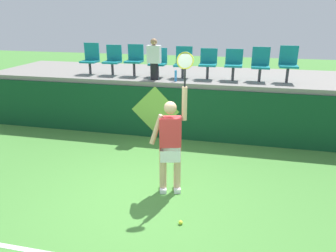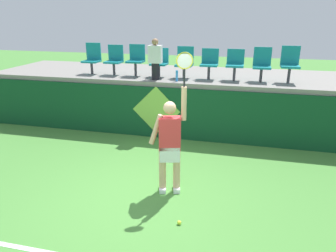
{
  "view_description": "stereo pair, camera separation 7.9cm",
  "coord_description": "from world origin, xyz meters",
  "px_view_note": "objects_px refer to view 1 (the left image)",
  "views": [
    {
      "loc": [
        1.51,
        -4.73,
        3.12
      ],
      "look_at": [
        0.2,
        1.04,
        1.02
      ],
      "focal_mm": 34.06,
      "sensor_mm": 36.0,
      "label": 1
    },
    {
      "loc": [
        1.59,
        -4.71,
        3.12
      ],
      "look_at": [
        0.2,
        1.04,
        1.02
      ],
      "focal_mm": 34.06,
      "sensor_mm": 36.0,
      "label": 2
    }
  ],
  "objects_px": {
    "tennis_ball": "(181,222)",
    "spectator_0": "(154,59)",
    "stadium_chair_5": "(208,62)",
    "water_bottle": "(176,76)",
    "stadium_chair_1": "(113,59)",
    "stadium_chair_4": "(183,61)",
    "stadium_chair_7": "(260,63)",
    "stadium_chair_8": "(288,62)",
    "stadium_chair_2": "(135,59)",
    "stadium_chair_3": "(158,61)",
    "tennis_player": "(171,143)",
    "stadium_chair_0": "(91,58)",
    "stadium_chair_6": "(234,63)"
  },
  "relations": [
    {
      "from": "tennis_player",
      "to": "stadium_chair_2",
      "type": "relative_size",
      "value": 3.01
    },
    {
      "from": "tennis_ball",
      "to": "stadium_chair_3",
      "type": "relative_size",
      "value": 0.09
    },
    {
      "from": "stadium_chair_3",
      "to": "tennis_ball",
      "type": "bearing_deg",
      "value": -71.3
    },
    {
      "from": "stadium_chair_3",
      "to": "stadium_chair_1",
      "type": "bearing_deg",
      "value": 179.78
    },
    {
      "from": "tennis_player",
      "to": "stadium_chair_1",
      "type": "xyz_separation_m",
      "value": [
        -2.38,
        3.33,
        0.96
      ]
    },
    {
      "from": "stadium_chair_2",
      "to": "stadium_chair_4",
      "type": "height_order",
      "value": "stadium_chair_2"
    },
    {
      "from": "tennis_player",
      "to": "water_bottle",
      "type": "distance_m",
      "value": 2.93
    },
    {
      "from": "spectator_0",
      "to": "stadium_chair_5",
      "type": "bearing_deg",
      "value": 17.2
    },
    {
      "from": "stadium_chair_7",
      "to": "stadium_chair_8",
      "type": "height_order",
      "value": "stadium_chair_8"
    },
    {
      "from": "stadium_chair_5",
      "to": "stadium_chair_7",
      "type": "bearing_deg",
      "value": 0.38
    },
    {
      "from": "tennis_ball",
      "to": "stadium_chair_7",
      "type": "distance_m",
      "value": 4.85
    },
    {
      "from": "tennis_player",
      "to": "spectator_0",
      "type": "bearing_deg",
      "value": 110.28
    },
    {
      "from": "stadium_chair_4",
      "to": "stadium_chair_7",
      "type": "relative_size",
      "value": 0.97
    },
    {
      "from": "tennis_player",
      "to": "stadium_chair_0",
      "type": "xyz_separation_m",
      "value": [
        -3.05,
        3.34,
        0.97
      ]
    },
    {
      "from": "stadium_chair_4",
      "to": "water_bottle",
      "type": "bearing_deg",
      "value": -100.61
    },
    {
      "from": "stadium_chair_1",
      "to": "tennis_ball",
      "type": "bearing_deg",
      "value": -57.32
    },
    {
      "from": "tennis_player",
      "to": "stadium_chair_6",
      "type": "xyz_separation_m",
      "value": [
        0.93,
        3.33,
        0.95
      ]
    },
    {
      "from": "stadium_chair_6",
      "to": "stadium_chair_7",
      "type": "bearing_deg",
      "value": 0.79
    },
    {
      "from": "tennis_ball",
      "to": "spectator_0",
      "type": "bearing_deg",
      "value": 110.56
    },
    {
      "from": "water_bottle",
      "to": "stadium_chair_1",
      "type": "relative_size",
      "value": 0.34
    },
    {
      "from": "tennis_ball",
      "to": "stadium_chair_2",
      "type": "distance_m",
      "value": 5.15
    },
    {
      "from": "stadium_chair_5",
      "to": "spectator_0",
      "type": "relative_size",
      "value": 0.75
    },
    {
      "from": "stadium_chair_2",
      "to": "stadium_chair_7",
      "type": "bearing_deg",
      "value": 0.07
    },
    {
      "from": "stadium_chair_6",
      "to": "spectator_0",
      "type": "relative_size",
      "value": 0.75
    },
    {
      "from": "tennis_ball",
      "to": "stadium_chair_0",
      "type": "bearing_deg",
      "value": 128.6
    },
    {
      "from": "stadium_chair_2",
      "to": "stadium_chair_7",
      "type": "relative_size",
      "value": 1.0
    },
    {
      "from": "tennis_ball",
      "to": "stadium_chair_4",
      "type": "distance_m",
      "value": 4.74
    },
    {
      "from": "tennis_ball",
      "to": "stadium_chair_2",
      "type": "bearing_deg",
      "value": 116.26
    },
    {
      "from": "stadium_chair_0",
      "to": "tennis_ball",
      "type": "bearing_deg",
      "value": -51.4
    },
    {
      "from": "tennis_player",
      "to": "stadium_chair_4",
      "type": "distance_m",
      "value": 3.49
    },
    {
      "from": "tennis_ball",
      "to": "stadium_chair_2",
      "type": "xyz_separation_m",
      "value": [
        -2.11,
        4.29,
        1.91
      ]
    },
    {
      "from": "water_bottle",
      "to": "stadium_chair_3",
      "type": "xyz_separation_m",
      "value": [
        -0.59,
        0.52,
        0.28
      ]
    },
    {
      "from": "stadium_chair_0",
      "to": "stadium_chair_8",
      "type": "distance_m",
      "value": 5.3
    },
    {
      "from": "stadium_chair_0",
      "to": "stadium_chair_6",
      "type": "bearing_deg",
      "value": -0.16
    },
    {
      "from": "stadium_chair_2",
      "to": "stadium_chair_8",
      "type": "relative_size",
      "value": 0.95
    },
    {
      "from": "stadium_chair_2",
      "to": "stadium_chair_3",
      "type": "relative_size",
      "value": 1.11
    },
    {
      "from": "stadium_chair_1",
      "to": "stadium_chair_7",
      "type": "distance_m",
      "value": 3.97
    },
    {
      "from": "tennis_ball",
      "to": "stadium_chair_1",
      "type": "height_order",
      "value": "stadium_chair_1"
    },
    {
      "from": "tennis_ball",
      "to": "stadium_chair_3",
      "type": "height_order",
      "value": "stadium_chair_3"
    },
    {
      "from": "stadium_chair_5",
      "to": "spectator_0",
      "type": "xyz_separation_m",
      "value": [
        -1.35,
        -0.42,
        0.1
      ]
    },
    {
      "from": "stadium_chair_7",
      "to": "stadium_chair_8",
      "type": "bearing_deg",
      "value": -0.08
    },
    {
      "from": "stadium_chair_2",
      "to": "stadium_chair_6",
      "type": "height_order",
      "value": "stadium_chair_2"
    },
    {
      "from": "stadium_chair_0",
      "to": "stadium_chair_3",
      "type": "height_order",
      "value": "stadium_chair_0"
    },
    {
      "from": "tennis_player",
      "to": "spectator_0",
      "type": "relative_size",
      "value": 2.43
    },
    {
      "from": "stadium_chair_8",
      "to": "stadium_chair_4",
      "type": "bearing_deg",
      "value": 179.99
    },
    {
      "from": "stadium_chair_1",
      "to": "stadium_chair_0",
      "type": "bearing_deg",
      "value": 179.6
    },
    {
      "from": "stadium_chair_3",
      "to": "stadium_chair_8",
      "type": "distance_m",
      "value": 3.33
    },
    {
      "from": "stadium_chair_2",
      "to": "stadium_chair_4",
      "type": "xyz_separation_m",
      "value": [
        1.35,
        0.0,
        -0.04
      ]
    },
    {
      "from": "stadium_chair_5",
      "to": "stadium_chair_8",
      "type": "bearing_deg",
      "value": 0.23
    },
    {
      "from": "tennis_player",
      "to": "stadium_chair_6",
      "type": "height_order",
      "value": "tennis_player"
    }
  ]
}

